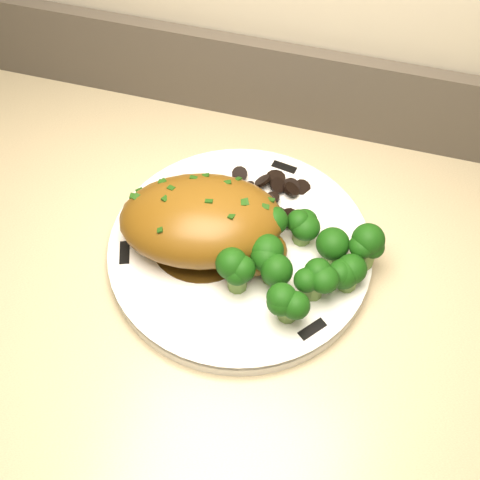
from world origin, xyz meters
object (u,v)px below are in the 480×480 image
(plate, at_px, (240,250))
(broccoli_florets, at_px, (297,258))
(chicken_breast, at_px, (207,223))
(counter, at_px, (225,438))

(plate, distance_m, broccoli_florets, 0.08)
(chicken_breast, bearing_deg, broccoli_florets, -21.63)
(counter, height_order, broccoli_florets, counter)
(plate, bearing_deg, chicken_breast, -171.94)
(counter, relative_size, broccoli_florets, 11.96)
(counter, height_order, plate, counter)
(counter, height_order, chicken_breast, counter)
(broccoli_florets, bearing_deg, plate, 165.18)
(chicken_breast, xyz_separation_m, broccoli_florets, (0.11, -0.01, -0.01))
(broccoli_florets, bearing_deg, chicken_breast, 172.97)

